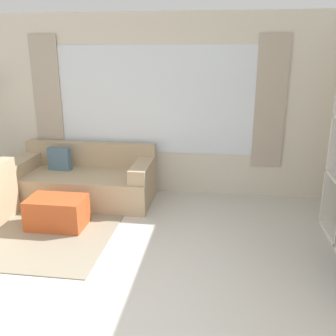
% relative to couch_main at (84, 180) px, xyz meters
% --- Properties ---
extents(ground_plane, '(16.00, 16.00, 0.00)m').
position_rel_couch_main_xyz_m(ground_plane, '(1.01, -2.72, -0.30)').
color(ground_plane, beige).
extents(wall_back, '(6.75, 0.11, 2.70)m').
position_rel_couch_main_xyz_m(wall_back, '(1.01, 0.53, 1.06)').
color(wall_back, beige).
rests_on(wall_back, ground_plane).
extents(area_rug, '(2.29, 2.13, 0.01)m').
position_rel_couch_main_xyz_m(area_rug, '(-0.41, -0.99, -0.29)').
color(area_rug, gray).
rests_on(area_rug, ground_plane).
extents(couch_main, '(2.06, 0.97, 0.80)m').
position_rel_couch_main_xyz_m(couch_main, '(0.00, 0.00, 0.00)').
color(couch_main, tan).
rests_on(couch_main, ground_plane).
extents(ottoman, '(0.71, 0.46, 0.40)m').
position_rel_couch_main_xyz_m(ottoman, '(-0.01, -0.97, -0.10)').
color(ottoman, '#B74C23').
rests_on(ottoman, ground_plane).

